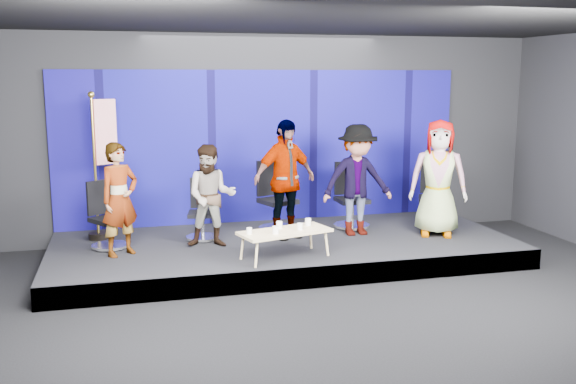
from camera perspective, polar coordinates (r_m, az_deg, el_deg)
The scene contains 21 objects.
ground at distance 7.75m, azimuth 4.27°, elevation -10.89°, with size 10.00×10.00×0.00m, color black.
room_walls at distance 7.24m, azimuth 4.53°, elevation 7.35°, with size 10.02×8.02×3.51m.
riser at distance 9.99m, azimuth -0.35°, elevation -5.10°, with size 7.00×3.00×0.30m, color black.
backdrop at distance 11.11m, azimuth -2.20°, elevation 4.07°, with size 7.00×0.08×2.60m, color #0E0865.
chair_a at distance 9.80m, azimuth -15.76°, elevation -2.92°, with size 0.77×0.77×0.99m.
panelist_a at distance 9.25m, azimuth -14.73°, elevation -0.64°, with size 0.58×0.38×1.60m, color black.
chair_b at distance 10.03m, azimuth -7.61°, elevation -2.42°, with size 0.62×0.62×0.94m.
panelist_b at distance 9.48m, azimuth -6.85°, elevation -0.36°, with size 0.74×0.58×1.52m, color black.
chair_c at distance 10.50m, azimuth -1.08°, elevation -1.39°, with size 0.82×0.82×1.14m.
panelist_c at distance 9.92m, azimuth -0.30°, elevation 1.15°, with size 1.08×0.45×1.85m, color black.
chair_d at distance 10.76m, azimuth 5.60°, elevation -1.25°, with size 0.62×0.62×1.09m.
panelist_d at distance 10.17m, azimuth 6.16°, elevation 1.07°, with size 1.14×0.65×1.76m, color black.
chair_e at distance 10.95m, azimuth 12.86°, elevation -1.18°, with size 0.85×0.85×1.13m.
panelist_e at distance 10.36m, azimuth 13.22°, elevation 1.22°, with size 0.90×0.58×1.83m, color black.
coffee_table at distance 8.89m, azimuth -0.28°, elevation -3.63°, with size 1.37×0.86×0.39m.
mug_a at distance 8.69m, azimuth -3.46°, elevation -3.47°, with size 0.07×0.07×0.09m, color white.
mug_b at distance 8.69m, azimuth -1.11°, elevation -3.40°, with size 0.09×0.09×0.10m, color white.
mug_c at distance 8.99m, azimuth -0.79°, elevation -2.94°, with size 0.08×0.08×0.10m, color white.
mug_d at distance 8.92m, azimuth 1.06°, elevation -3.08°, with size 0.08×0.08×0.09m, color white.
mug_e at distance 9.17m, azimuth 1.80°, elevation -2.68°, with size 0.09×0.09×0.10m, color white.
flag_stand at distance 10.25m, azimuth -16.21°, elevation 2.62°, with size 0.50×0.34×2.28m.
Camera 1 is at (-2.36, -6.84, 2.79)m, focal length 40.00 mm.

